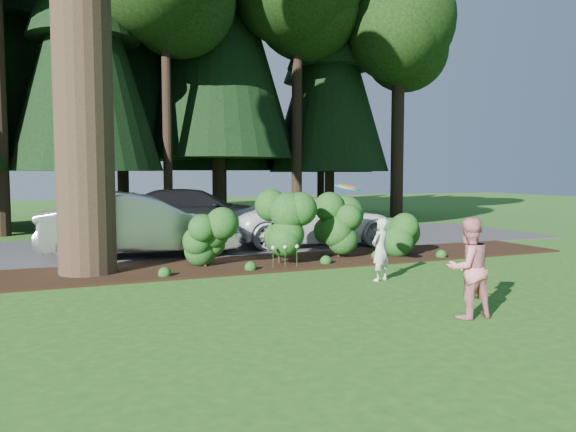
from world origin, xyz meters
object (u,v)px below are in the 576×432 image
at_px(car_silver_wagon, 141,225).
at_px(car_white_suv, 317,221).
at_px(adult, 468,268).
at_px(car_dark_suv, 195,212).
at_px(child, 380,250).
at_px(frisbee, 347,187).

height_order(car_silver_wagon, car_white_suv, car_silver_wagon).
height_order(car_silver_wagon, adult, car_silver_wagon).
relative_size(car_white_suv, car_dark_suv, 0.92).
distance_m(car_white_suv, child, 5.82).
xyz_separation_m(car_silver_wagon, frisbee, (3.34, -5.23, 1.10)).
bearing_deg(frisbee, car_dark_suv, 95.19).
bearing_deg(car_white_suv, frisbee, 168.46).
height_order(car_silver_wagon, frisbee, frisbee).
xyz_separation_m(car_dark_suv, frisbee, (0.86, -9.51, 1.11)).
height_order(car_silver_wagon, car_dark_suv, car_silver_wagon).
height_order(car_white_suv, car_dark_suv, car_dark_suv).
relative_size(car_silver_wagon, car_white_suv, 0.97).
bearing_deg(frisbee, car_white_suv, 70.17).
bearing_deg(car_white_suv, child, 175.90).
bearing_deg(frisbee, adult, -81.55).
xyz_separation_m(car_dark_suv, adult, (1.32, -12.57, -0.07)).
distance_m(child, frisbee, 1.55).
height_order(car_dark_suv, adult, car_dark_suv).
height_order(car_dark_suv, child, car_dark_suv).
distance_m(car_silver_wagon, car_white_suv, 5.43).
height_order(car_white_suv, frisbee, frisbee).
xyz_separation_m(child, adult, (-0.36, -3.11, 0.13)).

